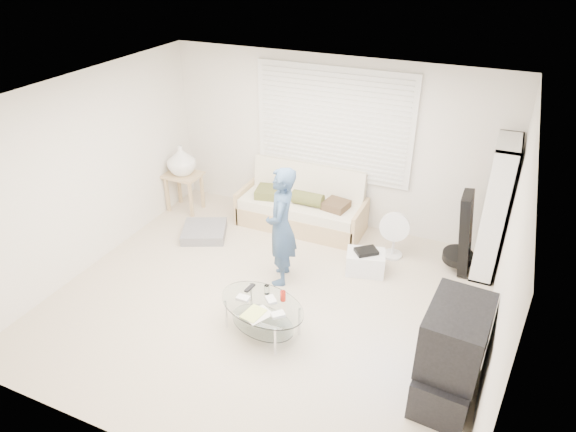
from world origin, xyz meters
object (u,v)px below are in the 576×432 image
at_px(tv_unit, 452,354).
at_px(coffee_table, 263,309).
at_px(futon_sofa, 302,208).
at_px(bookshelf, 495,209).

bearing_deg(tv_unit, coffee_table, 177.83).
bearing_deg(coffee_table, futon_sofa, 102.11).
height_order(tv_unit, coffee_table, tv_unit).
distance_m(futon_sofa, bookshelf, 2.70).
distance_m(bookshelf, coffee_table, 3.18).
height_order(futon_sofa, bookshelf, bookshelf).
relative_size(futon_sofa, tv_unit, 1.82).
distance_m(bookshelf, tv_unit, 2.40).
relative_size(bookshelf, tv_unit, 1.74).
xyz_separation_m(bookshelf, coffee_table, (-2.13, -2.29, -0.59)).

